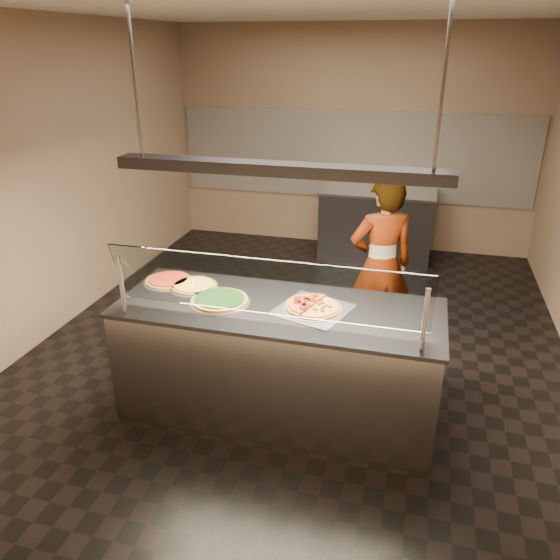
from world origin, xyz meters
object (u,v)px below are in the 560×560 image
(pizza_spinach, at_px, (220,300))
(prep_table, at_px, (376,224))
(perforated_tray, at_px, (313,309))
(half_pizza_pepperoni, at_px, (300,304))
(sneeze_guard, at_px, (265,288))
(serving_counter, at_px, (279,360))
(worker, at_px, (381,265))
(heat_lamp_housing, at_px, (278,169))
(pizza_spatula, at_px, (197,288))
(pizza_cheese, at_px, (194,285))
(half_pizza_sausage, at_px, (326,308))
(pizza_tomato, at_px, (169,280))

(pizza_spinach, relative_size, prep_table, 0.30)
(perforated_tray, distance_m, pizza_spinach, 0.71)
(half_pizza_pepperoni, distance_m, prep_table, 3.76)
(sneeze_guard, bearing_deg, serving_counter, 90.00)
(pizza_spinach, relative_size, worker, 0.28)
(prep_table, bearing_deg, serving_counter, -95.74)
(pizza_spinach, relative_size, heat_lamp_housing, 0.20)
(serving_counter, height_order, half_pizza_pepperoni, half_pizza_pepperoni)
(sneeze_guard, bearing_deg, half_pizza_pepperoni, 65.42)
(pizza_spatula, bearing_deg, serving_counter, -7.51)
(half_pizza_pepperoni, distance_m, pizza_cheese, 0.92)
(pizza_cheese, height_order, prep_table, pizza_cheese)
(sneeze_guard, distance_m, prep_table, 4.16)
(heat_lamp_housing, bearing_deg, pizza_spatula, 172.49)
(pizza_spinach, height_order, pizza_spatula, pizza_spatula)
(pizza_cheese, distance_m, heat_lamp_housing, 1.26)
(half_pizza_sausage, bearing_deg, prep_table, 89.71)
(perforated_tray, bearing_deg, pizza_tomato, 170.82)
(sneeze_guard, distance_m, worker, 1.78)
(sneeze_guard, bearing_deg, perforated_tray, 53.70)
(half_pizza_sausage, bearing_deg, worker, 77.26)
(pizza_cheese, bearing_deg, pizza_spinach, -34.44)
(pizza_spatula, bearing_deg, half_pizza_pepperoni, -5.49)
(sneeze_guard, distance_m, heat_lamp_housing, 0.80)
(sneeze_guard, xyz_separation_m, pizza_spatula, (-0.68, 0.43, -0.27))
(perforated_tray, xyz_separation_m, prep_table, (0.12, 3.72, -0.47))
(sneeze_guard, xyz_separation_m, pizza_tomato, (-0.99, 0.55, -0.28))
(heat_lamp_housing, bearing_deg, serving_counter, 90.00)
(perforated_tray, bearing_deg, pizza_cheese, 171.16)
(pizza_cheese, distance_m, pizza_spatula, 0.09)
(sneeze_guard, distance_m, half_pizza_sausage, 0.57)
(perforated_tray, bearing_deg, prep_table, 88.21)
(pizza_spinach, bearing_deg, prep_table, 77.68)
(half_pizza_sausage, bearing_deg, pizza_spinach, -176.66)
(perforated_tray, height_order, pizza_cheese, pizza_cheese)
(pizza_spinach, xyz_separation_m, pizza_tomato, (-0.54, 0.25, -0.00))
(pizza_tomato, xyz_separation_m, prep_table, (1.36, 3.52, -0.48))
(pizza_spatula, bearing_deg, perforated_tray, -4.99)
(serving_counter, relative_size, perforated_tray, 3.94)
(serving_counter, xyz_separation_m, half_pizza_sausage, (0.36, 0.01, 0.49))
(perforated_tray, height_order, half_pizza_pepperoni, half_pizza_pepperoni)
(serving_counter, bearing_deg, sneeze_guard, -90.00)
(serving_counter, bearing_deg, pizza_cheese, 167.59)
(serving_counter, distance_m, sneeze_guard, 0.83)
(half_pizza_pepperoni, height_order, heat_lamp_housing, heat_lamp_housing)
(sneeze_guard, height_order, pizza_spatula, sneeze_guard)
(sneeze_guard, relative_size, pizza_cheese, 5.59)
(pizza_tomato, relative_size, prep_table, 0.26)
(pizza_spatula, bearing_deg, prep_table, 73.76)
(pizza_tomato, xyz_separation_m, pizza_spatula, (0.30, -0.12, 0.01))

